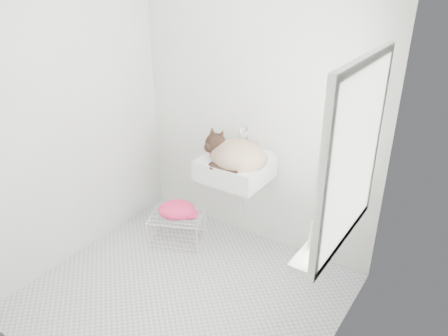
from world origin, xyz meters
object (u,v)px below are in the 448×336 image
Objects in this scene: sink at (235,159)px; wire_rack at (177,227)px; bottle_b at (326,236)px; bottle_c at (340,219)px; cat at (235,155)px; bottle_a at (316,249)px.

wire_rack is (-0.47, -0.23, -0.70)m from sink.
bottle_b is 0.23m from bottle_c.
cat reaches higher than wire_rack.
bottle_a is 1.26× the size of bottle_b.
sink is 1.09m from bottle_c.
bottle_c is at bearing -20.62° from sink.
wire_rack is at bearing -143.24° from cat.
sink is 1.18× the size of wire_rack.
bottle_c is at bearing -7.19° from cat.
bottle_c is (1.01, -0.37, -0.04)m from cat.
sink is 2.58× the size of bottle_a.
sink is at bearing 143.26° from bottle_a.
sink is at bearing 133.08° from cat.
cat is 1.26m from bottle_a.
sink is 1.28m from bottle_a.
bottle_a is (1.01, -0.74, -0.04)m from cat.
bottle_a is 1.20× the size of bottle_c.
wire_rack is at bearing 165.49° from bottle_b.
cat reaches higher than bottle_b.
sink reaches higher than bottle_a.
bottle_a is at bearing -23.64° from cat.
bottle_b is at bearing -17.85° from cat.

